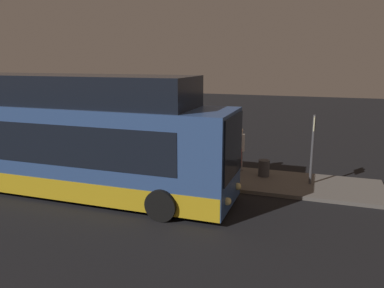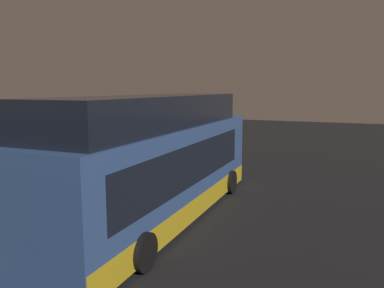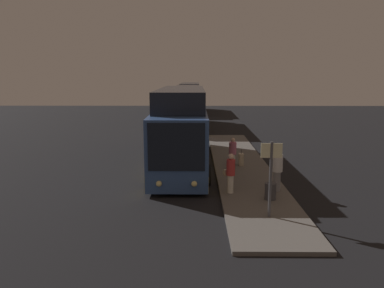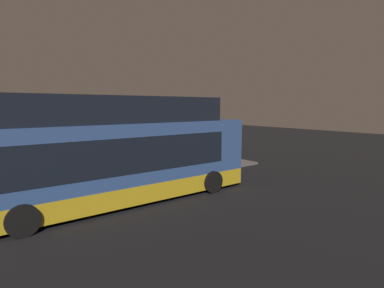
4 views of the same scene
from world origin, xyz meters
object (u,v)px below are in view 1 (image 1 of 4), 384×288
object	(u,v)px
sign_post	(313,141)
trash_bin	(264,168)
passenger_waiting	(239,147)
passenger_with_bags	(236,162)
passenger_boarding	(138,151)
suitcase	(134,159)
bus_lead	(72,141)

from	to	relation	value
sign_post	trash_bin	bearing A→B (deg)	167.80
passenger_waiting	sign_post	xyz separation A→B (m)	(2.88, -0.86, 0.67)
passenger_with_bags	trash_bin	distance (m)	1.78
passenger_boarding	suitcase	bearing A→B (deg)	-74.96
passenger_boarding	suitcase	size ratio (longest dim) A/B	1.78
sign_post	passenger_boarding	bearing A→B (deg)	-174.99
passenger_boarding	passenger_with_bags	xyz separation A→B (m)	(4.21, -0.50, 0.05)
bus_lead	trash_bin	size ratio (longest dim) A/B	17.65
passenger_with_bags	suitcase	world-z (taller)	passenger_with_bags
passenger_with_bags	trash_bin	world-z (taller)	passenger_with_bags
passenger_boarding	bus_lead	bearing A→B (deg)	36.01
sign_post	trash_bin	distance (m)	2.25
suitcase	passenger_waiting	bearing A→B (deg)	12.15
suitcase	trash_bin	distance (m)	5.54
passenger_waiting	sign_post	bearing A→B (deg)	34.18
passenger_waiting	suitcase	world-z (taller)	passenger_waiting
sign_post	suitcase	bearing A→B (deg)	-179.31
sign_post	trash_bin	xyz separation A→B (m)	(-1.78, 0.38, -1.32)
trash_bin	passenger_boarding	bearing A→B (deg)	-168.95
passenger_waiting	sign_post	distance (m)	3.08
bus_lead	passenger_waiting	xyz separation A→B (m)	(5.13, 4.13, -0.75)
passenger_boarding	sign_post	world-z (taller)	sign_post
bus_lead	trash_bin	bearing A→B (deg)	30.35
bus_lead	passenger_with_bags	size ratio (longest dim) A/B	6.99
bus_lead	passenger_waiting	distance (m)	6.63
passenger_boarding	sign_post	bearing A→B (deg)	155.50
passenger_with_bags	suitcase	distance (m)	4.85
passenger_boarding	passenger_with_bags	distance (m)	4.24
suitcase	sign_post	world-z (taller)	sign_post
passenger_waiting	trash_bin	xyz separation A→B (m)	(1.10, -0.48, -0.65)
passenger_boarding	trash_bin	bearing A→B (deg)	161.54
suitcase	trash_bin	size ratio (longest dim) A/B	1.35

